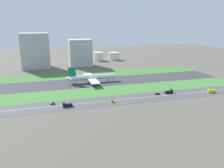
# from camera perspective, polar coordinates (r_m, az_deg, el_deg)

# --- Properties ---
(ground_plane) EXTENTS (800.00, 800.00, 0.00)m
(ground_plane) POSITION_cam_1_polar(r_m,az_deg,el_deg) (293.14, -0.32, 0.77)
(ground_plane) COLOR #5B564C
(runway) EXTENTS (280.00, 46.00, 0.10)m
(runway) POSITION_cam_1_polar(r_m,az_deg,el_deg) (293.13, -0.32, 0.78)
(runway) COLOR #38383D
(runway) RESTS_ON ground_plane
(grass_median_north) EXTENTS (280.00, 36.00, 0.10)m
(grass_median_north) POSITION_cam_1_polar(r_m,az_deg,el_deg) (331.62, -2.31, 2.45)
(grass_median_north) COLOR #3D7A33
(grass_median_north) RESTS_ON ground_plane
(grass_median_south) EXTENTS (280.00, 36.00, 0.10)m
(grass_median_south) POSITION_cam_1_polar(r_m,az_deg,el_deg) (255.41, 2.25, -1.39)
(grass_median_south) COLOR #427F38
(grass_median_south) RESTS_ON ground_plane
(highway) EXTENTS (280.00, 28.00, 0.10)m
(highway) POSITION_cam_1_polar(r_m,az_deg,el_deg) (226.76, 4.85, -3.57)
(highway) COLOR #4C4C4F
(highway) RESTS_ON ground_plane
(highway_centerline) EXTENTS (266.00, 0.50, 0.01)m
(highway_centerline) POSITION_cam_1_polar(r_m,az_deg,el_deg) (226.74, 4.85, -3.56)
(highway_centerline) COLOR silver
(highway_centerline) RESTS_ON highway
(airliner) EXTENTS (65.00, 56.00, 19.70)m
(airliner) POSITION_cam_1_polar(r_m,az_deg,el_deg) (285.97, -5.04, 1.63)
(airliner) COLOR white
(airliner) RESTS_ON runway
(truck_2) EXTENTS (8.40, 2.50, 4.00)m
(truck_2) POSITION_cam_1_polar(r_m,az_deg,el_deg) (207.88, -10.85, -5.08)
(truck_2) COLOR black
(truck_2) RESTS_ON highway
(car_2) EXTENTS (4.40, 1.80, 2.00)m
(car_2) POSITION_cam_1_polar(r_m,az_deg,el_deg) (216.90, -14.27, -4.63)
(car_2) COLOR #19662D
(car_2) RESTS_ON highway
(truck_0) EXTENTS (8.40, 2.50, 4.00)m
(truck_0) POSITION_cam_1_polar(r_m,az_deg,el_deg) (248.88, 13.76, -1.87)
(truck_0) COLOR black
(truck_0) RESTS_ON highway
(car_1) EXTENTS (4.40, 1.80, 2.00)m
(car_1) POSITION_cam_1_polar(r_m,az_deg,el_deg) (215.58, 0.22, -4.27)
(car_1) COLOR yellow
(car_1) RESTS_ON highway
(truck_1) EXTENTS (8.40, 2.50, 4.00)m
(truck_1) POSITION_cam_1_polar(r_m,az_deg,el_deg) (265.66, 23.03, -1.60)
(truck_1) COLOR yellow
(truck_1) RESTS_ON highway
(car_0) EXTENTS (4.40, 1.80, 2.00)m
(car_0) POSITION_cam_1_polar(r_m,az_deg,el_deg) (242.78, 11.01, -2.33)
(car_0) COLOR black
(car_0) RESTS_ON highway
(traffic_light) EXTENTS (0.36, 0.50, 7.20)m
(traffic_light) POSITION_cam_1_polar(r_m,az_deg,el_deg) (257.82, 14.10, -0.70)
(traffic_light) COLOR #4C4C51
(traffic_light) RESTS_ON highway
(terminal_building) EXTENTS (42.91, 28.76, 55.00)m
(terminal_building) POSITION_cam_1_polar(r_m,az_deg,el_deg) (389.53, -18.17, 7.70)
(terminal_building) COLOR #B2B2B7
(terminal_building) RESTS_ON ground_plane
(hangar_building) EXTENTS (36.45, 28.82, 43.82)m
(hangar_building) POSITION_cam_1_polar(r_m,az_deg,el_deg) (394.60, -7.79, 7.57)
(hangar_building) COLOR #B2B2B7
(hangar_building) RESTS_ON ground_plane
(fuel_tank_west) EXTENTS (18.70, 18.70, 15.84)m
(fuel_tank_west) POSITION_cam_1_polar(r_m,az_deg,el_deg) (448.10, -3.37, 6.75)
(fuel_tank_west) COLOR silver
(fuel_tank_west) RESTS_ON ground_plane
(fuel_tank_centre) EXTENTS (19.18, 19.18, 14.31)m
(fuel_tank_centre) POSITION_cam_1_polar(r_m,az_deg,el_deg) (456.32, 0.50, 6.83)
(fuel_tank_centre) COLOR silver
(fuel_tank_centre) RESTS_ON ground_plane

